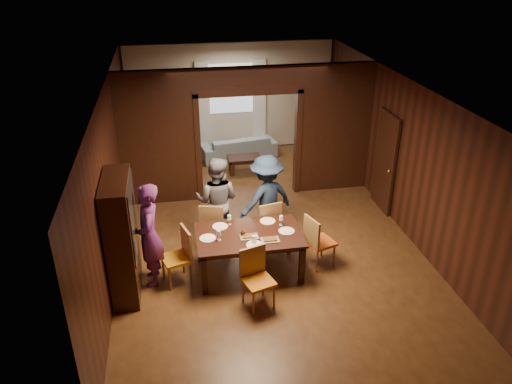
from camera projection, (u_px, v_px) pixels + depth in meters
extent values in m
plane|color=#4B2A15|center=(262.00, 229.00, 9.98)|extent=(9.00, 9.00, 0.00)
cube|color=silver|center=(263.00, 86.00, 8.68)|extent=(5.50, 9.00, 0.02)
cube|color=black|center=(231.00, 97.00, 13.29)|extent=(5.50, 0.02, 2.90)
cube|color=black|center=(111.00, 173.00, 8.89)|extent=(0.02, 9.00, 2.90)
cube|color=black|center=(400.00, 153.00, 9.76)|extent=(0.02, 9.00, 2.90)
cube|color=black|center=(159.00, 151.00, 10.55)|extent=(1.65, 0.15, 2.40)
cube|color=black|center=(333.00, 139.00, 11.15)|extent=(1.65, 0.15, 2.40)
cube|color=black|center=(248.00, 78.00, 10.20)|extent=(5.50, 0.15, 0.50)
cube|color=beige|center=(231.00, 98.00, 13.26)|extent=(5.40, 0.04, 2.85)
imported|color=#5C2162|center=(149.00, 235.00, 8.07)|extent=(0.44, 0.66, 1.79)
imported|color=#5D5B63|center=(217.00, 201.00, 9.21)|extent=(1.02, 0.92, 1.72)
imported|color=#192840|center=(266.00, 199.00, 9.30)|extent=(1.27, 1.03, 1.72)
imported|color=#8BA5B7|center=(238.00, 146.00, 13.25)|extent=(2.09, 1.09, 0.58)
imported|color=black|center=(253.00, 230.00, 8.40)|extent=(0.35, 0.35, 0.09)
cube|color=black|center=(249.00, 253.00, 8.53)|extent=(1.78, 1.10, 0.76)
cube|color=black|center=(244.00, 164.00, 12.41)|extent=(0.80, 0.50, 0.40)
cube|color=black|center=(122.00, 237.00, 7.81)|extent=(0.40, 1.20, 2.00)
cube|color=black|center=(385.00, 162.00, 10.37)|extent=(0.06, 0.90, 2.10)
cube|color=silver|center=(231.00, 89.00, 13.13)|extent=(1.20, 0.03, 1.30)
cube|color=white|center=(203.00, 107.00, 13.17)|extent=(0.35, 0.06, 2.40)
cube|color=white|center=(259.00, 104.00, 13.41)|extent=(0.35, 0.06, 2.40)
cylinder|color=white|center=(208.00, 238.00, 8.23)|extent=(0.27, 0.27, 0.01)
cylinder|color=silver|center=(220.00, 226.00, 8.57)|extent=(0.27, 0.27, 0.01)
cylinder|color=white|center=(268.00, 221.00, 8.74)|extent=(0.27, 0.27, 0.01)
cylinder|color=white|center=(287.00, 231.00, 8.44)|extent=(0.27, 0.27, 0.01)
cylinder|color=white|center=(255.00, 245.00, 8.05)|extent=(0.27, 0.27, 0.01)
cube|color=gray|center=(249.00, 236.00, 8.26)|extent=(0.30, 0.20, 0.04)
cube|color=gray|center=(270.00, 239.00, 8.17)|extent=(0.30, 0.20, 0.04)
cylinder|color=silver|center=(254.00, 239.00, 8.07)|extent=(0.07, 0.07, 0.14)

